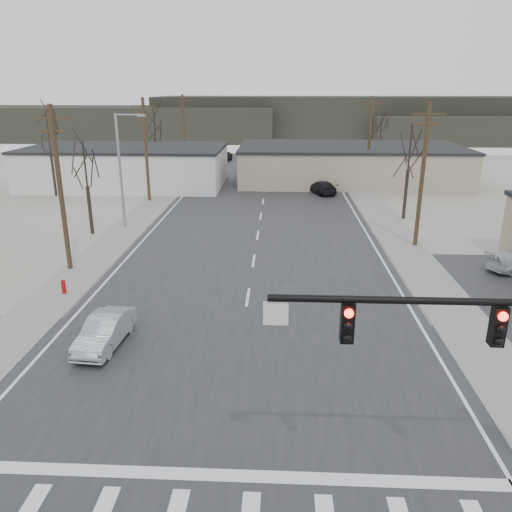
% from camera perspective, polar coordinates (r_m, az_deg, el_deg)
% --- Properties ---
extents(ground, '(140.00, 140.00, 0.00)m').
position_cam_1_polar(ground, '(20.23, -2.42, -13.85)').
color(ground, beige).
rests_on(ground, ground).
extents(main_road, '(18.00, 110.00, 0.05)m').
position_cam_1_polar(main_road, '(33.81, -0.18, -0.01)').
color(main_road, '#262628').
rests_on(main_road, ground).
extents(cross_road, '(90.00, 10.00, 0.04)m').
position_cam_1_polar(cross_road, '(20.22, -2.42, -13.80)').
color(cross_road, '#262628').
rests_on(cross_road, ground).
extents(sidewalk_left, '(3.00, 90.00, 0.06)m').
position_cam_1_polar(sidewalk_left, '(40.43, -15.00, 2.50)').
color(sidewalk_left, gray).
rests_on(sidewalk_left, ground).
extents(sidewalk_right, '(3.00, 90.00, 0.06)m').
position_cam_1_polar(sidewalk_right, '(39.56, 15.74, 2.08)').
color(sidewalk_right, gray).
rests_on(sidewalk_right, ground).
extents(fire_hydrant, '(0.24, 0.24, 0.87)m').
position_cam_1_polar(fire_hydrant, '(29.55, -21.13, -3.28)').
color(fire_hydrant, '#A50C0C').
rests_on(fire_hydrant, ground).
extents(building_left_far, '(22.30, 12.30, 4.50)m').
position_cam_1_polar(building_left_far, '(60.26, -14.52, 9.91)').
color(building_left_far, silver).
rests_on(building_left_far, ground).
extents(building_right_far, '(26.30, 14.30, 4.30)m').
position_cam_1_polar(building_right_far, '(62.16, 10.63, 10.34)').
color(building_right_far, tan).
rests_on(building_right_far, ground).
extents(upole_left_b, '(2.20, 0.30, 10.00)m').
position_cam_1_polar(upole_left_b, '(32.32, -21.48, 7.35)').
color(upole_left_b, '#453820').
rests_on(upole_left_b, ground).
extents(upole_left_c, '(2.20, 0.30, 10.00)m').
position_cam_1_polar(upole_left_c, '(51.02, -12.46, 11.93)').
color(upole_left_c, '#453820').
rests_on(upole_left_c, ground).
extents(upole_left_d, '(2.20, 0.30, 10.00)m').
position_cam_1_polar(upole_left_d, '(70.44, -8.25, 13.94)').
color(upole_left_d, '#453820').
rests_on(upole_left_d, ground).
extents(upole_right_a, '(2.20, 0.30, 10.00)m').
position_cam_1_polar(upole_right_a, '(36.77, 18.50, 8.92)').
color(upole_right_a, '#453820').
rests_on(upole_right_a, ground).
extents(upole_right_b, '(2.20, 0.30, 10.00)m').
position_cam_1_polar(upole_right_b, '(58.09, 12.83, 12.69)').
color(upole_right_b, '#453820').
rests_on(upole_right_b, ground).
extents(streetlight_main, '(2.40, 0.25, 9.00)m').
position_cam_1_polar(streetlight_main, '(41.32, -15.04, 10.04)').
color(streetlight_main, gray).
rests_on(streetlight_main, ground).
extents(tree_left_near, '(3.30, 3.30, 7.35)m').
position_cam_1_polar(tree_left_near, '(40.17, -18.94, 9.64)').
color(tree_left_near, '#30281D').
rests_on(tree_left_near, ground).
extents(tree_right_mid, '(3.74, 3.74, 8.33)m').
position_cam_1_polar(tree_right_mid, '(44.60, 17.18, 11.54)').
color(tree_right_mid, '#30281D').
rests_on(tree_right_mid, ground).
extents(tree_left_far, '(3.96, 3.96, 8.82)m').
position_cam_1_polar(tree_left_far, '(65.05, -11.53, 14.31)').
color(tree_left_far, '#30281D').
rests_on(tree_left_far, ground).
extents(tree_right_far, '(3.52, 3.52, 7.84)m').
position_cam_1_polar(tree_right_far, '(70.45, 14.10, 13.87)').
color(tree_right_far, '#30281D').
rests_on(tree_right_far, ground).
extents(tree_left_mid, '(3.96, 3.96, 8.82)m').
position_cam_1_polar(tree_left_mid, '(56.38, -22.63, 12.66)').
color(tree_left_mid, '#30281D').
rests_on(tree_left_mid, ground).
extents(hill_left, '(70.00, 18.00, 7.00)m').
position_cam_1_polar(hill_left, '(115.21, -16.31, 14.34)').
color(hill_left, '#333026').
rests_on(hill_left, ground).
extents(hill_center, '(80.00, 18.00, 9.00)m').
position_cam_1_polar(hill_center, '(113.94, 9.84, 15.26)').
color(hill_center, '#333026').
rests_on(hill_center, ground).
extents(sedan_crossing, '(1.75, 4.20, 1.35)m').
position_cam_1_polar(sedan_crossing, '(23.14, -16.90, -8.22)').
color(sedan_crossing, '#91969A').
rests_on(sedan_crossing, main_road).
extents(car_far_a, '(3.34, 5.00, 1.35)m').
position_cam_1_polar(car_far_a, '(54.44, 7.52, 7.81)').
color(car_far_a, black).
rests_on(car_far_a, main_road).
extents(car_far_b, '(2.35, 4.50, 1.46)m').
position_cam_1_polar(car_far_b, '(78.55, -3.60, 11.30)').
color(car_far_b, black).
rests_on(car_far_b, main_road).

